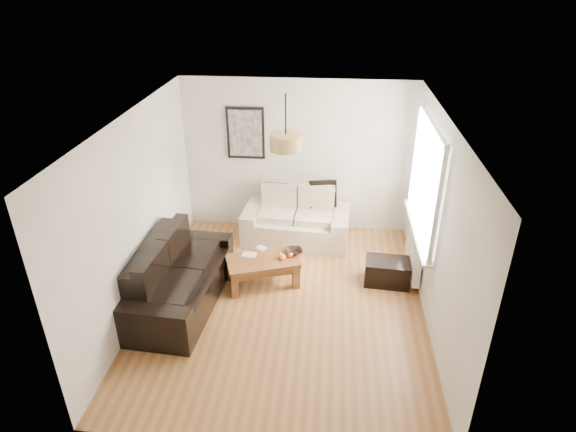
# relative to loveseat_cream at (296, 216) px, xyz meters

# --- Properties ---
(floor) EXTENTS (4.50, 4.50, 0.00)m
(floor) POSITION_rel_loveseat_cream_xyz_m (-0.03, -1.78, -0.43)
(floor) COLOR brown
(floor) RESTS_ON ground
(ceiling) EXTENTS (3.80, 4.50, 0.00)m
(ceiling) POSITION_rel_loveseat_cream_xyz_m (-0.03, -1.78, 2.17)
(ceiling) COLOR white
(ceiling) RESTS_ON floor
(wall_back) EXTENTS (3.80, 0.04, 2.60)m
(wall_back) POSITION_rel_loveseat_cream_xyz_m (-0.03, 0.47, 0.87)
(wall_back) COLOR silver
(wall_back) RESTS_ON floor
(wall_front) EXTENTS (3.80, 0.04, 2.60)m
(wall_front) POSITION_rel_loveseat_cream_xyz_m (-0.03, -4.03, 0.87)
(wall_front) COLOR silver
(wall_front) RESTS_ON floor
(wall_left) EXTENTS (0.04, 4.50, 2.60)m
(wall_left) POSITION_rel_loveseat_cream_xyz_m (-1.93, -1.78, 0.87)
(wall_left) COLOR silver
(wall_left) RESTS_ON floor
(wall_right) EXTENTS (0.04, 4.50, 2.60)m
(wall_right) POSITION_rel_loveseat_cream_xyz_m (1.87, -1.78, 0.87)
(wall_right) COLOR silver
(wall_right) RESTS_ON floor
(window_bay) EXTENTS (0.14, 1.90, 1.60)m
(window_bay) POSITION_rel_loveseat_cream_xyz_m (1.83, -0.98, 1.17)
(window_bay) COLOR white
(window_bay) RESTS_ON wall_right
(radiator) EXTENTS (0.10, 0.90, 0.52)m
(radiator) POSITION_rel_loveseat_cream_xyz_m (1.79, -0.98, -0.05)
(radiator) COLOR white
(radiator) RESTS_ON wall_right
(poster) EXTENTS (0.62, 0.04, 0.87)m
(poster) POSITION_rel_loveseat_cream_xyz_m (-0.88, 0.44, 1.27)
(poster) COLOR black
(poster) RESTS_ON wall_back
(pendant_shade) EXTENTS (0.40, 0.40, 0.20)m
(pendant_shade) POSITION_rel_loveseat_cream_xyz_m (-0.03, -1.48, 1.80)
(pendant_shade) COLOR tan
(pendant_shade) RESTS_ON ceiling
(loveseat_cream) EXTENTS (1.80, 1.07, 0.86)m
(loveseat_cream) POSITION_rel_loveseat_cream_xyz_m (0.00, 0.00, 0.00)
(loveseat_cream) COLOR beige
(loveseat_cream) RESTS_ON floor
(sofa_leather) EXTENTS (1.13, 2.10, 0.88)m
(sofa_leather) POSITION_rel_loveseat_cream_xyz_m (-1.46, -1.88, 0.01)
(sofa_leather) COLOR black
(sofa_leather) RESTS_ON floor
(coffee_table) EXTENTS (1.14, 0.86, 0.41)m
(coffee_table) POSITION_rel_loveseat_cream_xyz_m (-0.38, -1.34, -0.22)
(coffee_table) COLOR brown
(coffee_table) RESTS_ON floor
(ottoman) EXTENTS (0.68, 0.47, 0.37)m
(ottoman) POSITION_rel_loveseat_cream_xyz_m (1.42, -1.14, -0.25)
(ottoman) COLOR black
(ottoman) RESTS_ON floor
(cushion_left) EXTENTS (0.40, 0.15, 0.39)m
(cushion_left) POSITION_rel_loveseat_cream_xyz_m (-0.36, 0.21, 0.31)
(cushion_left) COLOR black
(cushion_left) RESTS_ON loveseat_cream
(cushion_right) EXTENTS (0.46, 0.23, 0.44)m
(cushion_right) POSITION_rel_loveseat_cream_xyz_m (0.42, 0.21, 0.33)
(cushion_right) COLOR black
(cushion_right) RESTS_ON loveseat_cream
(fruit_bowl) EXTENTS (0.30, 0.30, 0.06)m
(fruit_bowl) POSITION_rel_loveseat_cream_xyz_m (0.05, -1.13, 0.01)
(fruit_bowl) COLOR black
(fruit_bowl) RESTS_ON coffee_table
(orange_a) EXTENTS (0.11, 0.11, 0.09)m
(orange_a) POSITION_rel_loveseat_cream_xyz_m (-0.10, -1.32, 0.02)
(orange_a) COLOR #FF6215
(orange_a) RESTS_ON fruit_bowl
(orange_b) EXTENTS (0.08, 0.08, 0.07)m
(orange_b) POSITION_rel_loveseat_cream_xyz_m (0.01, -1.25, 0.02)
(orange_b) COLOR #FF5115
(orange_b) RESTS_ON fruit_bowl
(orange_c) EXTENTS (0.08, 0.08, 0.07)m
(orange_c) POSITION_rel_loveseat_cream_xyz_m (-0.13, -1.26, 0.02)
(orange_c) COLOR orange
(orange_c) RESTS_ON fruit_bowl
(papers) EXTENTS (0.23, 0.17, 0.01)m
(papers) POSITION_rel_loveseat_cream_xyz_m (-0.59, -1.23, -0.01)
(papers) COLOR beige
(papers) RESTS_ON coffee_table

